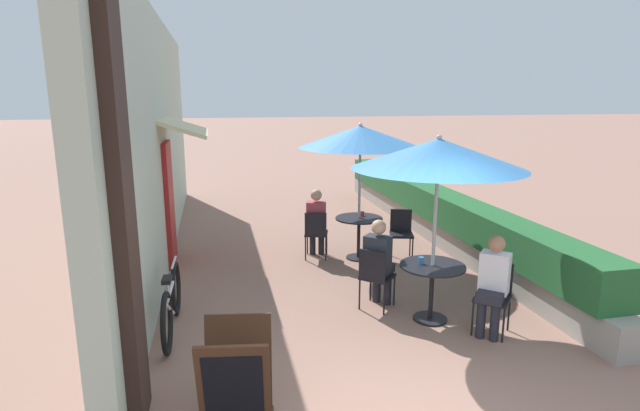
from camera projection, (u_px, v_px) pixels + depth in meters
cafe_facade_wall at (159, 141)px, 8.72m from camera, size 0.98×11.20×4.20m
planter_hedge at (435, 212)px, 10.17m from camera, size 0.60×10.20×1.01m
patio_table_near at (432, 279)px, 6.41m from camera, size 0.84×0.84×0.75m
patio_umbrella_near at (438, 154)px, 6.06m from camera, size 2.13×2.13×2.41m
cafe_chair_near_left at (375, 274)px, 6.72m from camera, size 0.56×0.56×0.87m
seated_patron_near_left at (379, 259)px, 6.78m from camera, size 0.51×0.51×1.25m
cafe_chair_near_right at (494, 292)px, 6.11m from camera, size 0.56×0.56×0.87m
seated_patron_near_right at (493, 281)px, 5.98m from camera, size 0.51×0.51×1.25m
coffee_cup_near at (421, 260)px, 6.41m from camera, size 0.07×0.07×0.09m
patio_table_mid at (359, 228)px, 8.85m from camera, size 0.84×0.84×0.75m
patio_umbrella_mid at (360, 137)px, 8.50m from camera, size 2.13×2.13×2.41m
cafe_chair_mid_left at (401, 230)px, 8.89m from camera, size 0.49×0.49×0.87m
cafe_chair_mid_right at (316, 231)px, 8.83m from camera, size 0.49×0.49×0.87m
seated_patron_mid_right at (316, 220)px, 8.90m from camera, size 0.41×0.47×1.25m
coffee_cup_mid at (362, 214)px, 8.92m from camera, size 0.07×0.07×0.09m
bicycle_leaning at (172, 303)px, 6.12m from camera, size 0.12×1.77×0.82m
menu_board at (236, 379)px, 4.34m from camera, size 0.69×0.71×0.94m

